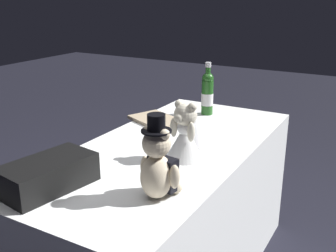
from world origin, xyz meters
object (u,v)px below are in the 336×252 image
object	(u,v)px
champagne_bottle	(207,93)
signing_pen	(192,133)
guestbook	(157,120)
teddy_bear_groom	(159,165)
teddy_bear_bride	(187,133)
gift_case_black	(48,174)

from	to	relation	value
champagne_bottle	signing_pen	xyz separation A→B (m)	(0.35, 0.08, -0.12)
champagne_bottle	guestbook	size ratio (longest dim) A/B	1.04
teddy_bear_groom	guestbook	world-z (taller)	teddy_bear_groom
signing_pen	teddy_bear_bride	bearing A→B (deg)	22.67
champagne_bottle	guestbook	world-z (taller)	champagne_bottle
signing_pen	guestbook	distance (m)	0.27
signing_pen	guestbook	world-z (taller)	guestbook
champagne_bottle	guestbook	xyz separation A→B (m)	(0.27, -0.18, -0.12)
teddy_bear_groom	gift_case_black	distance (m)	0.41
gift_case_black	guestbook	size ratio (longest dim) A/B	1.23
gift_case_black	guestbook	xyz separation A→B (m)	(-0.87, -0.07, -0.05)
guestbook	teddy_bear_bride	bearing A→B (deg)	69.17
champagne_bottle	gift_case_black	distance (m)	1.15
teddy_bear_bride	champagne_bottle	xyz separation A→B (m)	(-0.63, -0.19, 0.02)
teddy_bear_groom	gift_case_black	size ratio (longest dim) A/B	0.84
teddy_bear_groom	teddy_bear_bride	bearing A→B (deg)	-168.42
teddy_bear_groom	signing_pen	distance (m)	0.68
teddy_bear_groom	signing_pen	world-z (taller)	teddy_bear_groom
signing_pen	gift_case_black	world-z (taller)	gift_case_black
teddy_bear_bride	signing_pen	bearing A→B (deg)	-157.33
teddy_bear_bride	guestbook	world-z (taller)	teddy_bear_bride
guestbook	teddy_bear_groom	bearing A→B (deg)	54.89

